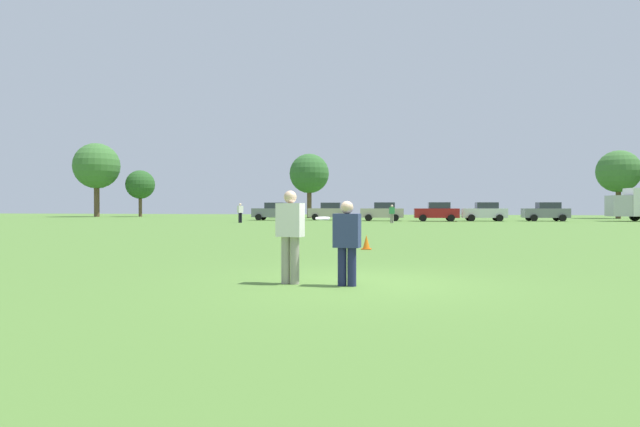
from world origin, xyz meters
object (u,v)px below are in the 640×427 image
Objects in this scene: parked_car_center at (383,211)px; parked_car_far_right at (546,212)px; frisbee at (323,218)px; parked_car_mid_right at (437,212)px; parked_car_mid_left at (329,211)px; parked_car_near_right at (484,212)px; bystander_far_jogger at (240,212)px; bystander_sideline_watcher at (392,213)px; player_thrower at (290,231)px; player_defender at (347,239)px; parked_car_near_left at (274,211)px; traffic_cone at (366,242)px.

parked_car_far_right is at bearing 8.02° from parked_car_center.
parked_car_mid_right is (2.59, 43.14, -0.28)m from frisbee.
parked_car_mid_left and parked_car_mid_right have the same top height.
parked_car_near_right is 23.59m from bystander_far_jogger.
parked_car_center reaches higher than frisbee.
bystander_far_jogger is at bearing 112.35° from frisbee.
bystander_sideline_watcher is (-1.27, 36.69, -0.32)m from frisbee.
parked_car_mid_left is at bearing 161.60° from parked_car_center.
parked_car_mid_left reaches higher than bystander_sideline_watcher.
parked_car_far_right is at bearing 73.52° from player_thrower.
player_thrower is 36.82m from bystander_sideline_watcher.
parked_car_near_right is (7.72, 44.75, -0.04)m from player_thrower.
bystander_far_jogger is at bearing -155.17° from parked_car_near_right.
player_defender is 45.30m from parked_car_near_right.
frisbee is 45.69m from parked_car_near_left.
traffic_cone is at bearing -101.23° from parked_car_near_right.
parked_car_near_right is at bearing 80.92° from frisbee.
parked_car_mid_right is (16.44, -0.40, 0.00)m from parked_car_near_left.
parked_car_far_right is (12.96, 45.66, -0.28)m from frisbee.
parked_car_mid_right and parked_car_far_right have the same top height.
player_thrower is 3.58× the size of traffic_cone.
parked_car_near_left is at bearing 87.23° from bystander_far_jogger.
frisbee is 36.71m from bystander_sideline_watcher.
parked_car_mid_left is 2.76× the size of bystander_sideline_watcher.
parked_car_mid_right is 2.52× the size of bystander_far_jogger.
parked_car_center is (11.20, -0.08, 0.00)m from parked_car_near_left.
parked_car_center is at bearing 101.50° from bystander_sideline_watcher.
player_thrower is 1.00× the size of bystander_far_jogger.
parked_car_mid_right is at bearing 86.56° from frisbee.
parked_car_far_right is at bearing 21.88° from bystander_far_jogger.
parked_car_near_right is (15.50, -0.74, 0.00)m from parked_car_mid_left.
parked_car_mid_left and parked_car_far_right have the same top height.
parked_car_far_right is 2.52× the size of bystander_far_jogger.
traffic_cone is (-0.61, 8.22, -0.62)m from player_defender.
parked_car_mid_left is 1.00× the size of parked_car_far_right.
parked_car_near_left is at bearing 108.14° from player_defender.
traffic_cone is 0.11× the size of parked_car_near_right.
frisbee is 0.06× the size of parked_car_mid_left.
parked_car_near_left is 14.33m from bystander_sideline_watcher.
bystander_far_jogger is (-27.24, -10.94, 0.04)m from parked_car_far_right.
parked_car_mid_right is (2.72, 35.11, 0.69)m from traffic_cone.
player_thrower reaches higher than bystander_sideline_watcher.
parked_car_mid_right and parked_car_near_right have the same top height.
parked_car_near_left reaches higher than bystander_far_jogger.
parked_car_near_left is at bearing -175.49° from parked_car_far_right.
parked_car_far_right is at bearing 74.15° from frisbee.
parked_car_near_left reaches higher than frisbee.
player_defender is 0.62m from frisbee.
traffic_cone is 0.31× the size of bystander_sideline_watcher.
player_defender is 37.89m from bystander_far_jogger.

